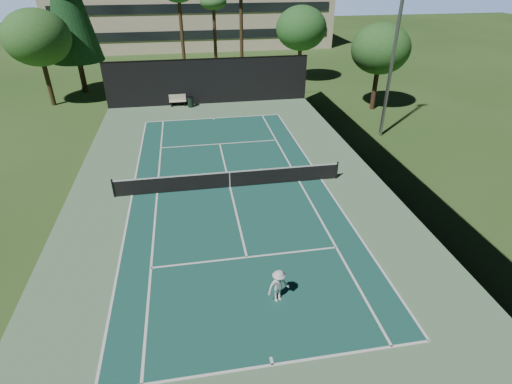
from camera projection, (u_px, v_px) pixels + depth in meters
ground at (230, 187)px, 22.98m from camera, size 160.00×160.00×0.00m
apron_slab at (230, 187)px, 22.98m from camera, size 18.00×32.00×0.01m
court_surface at (230, 187)px, 22.98m from camera, size 10.97×23.77×0.01m
court_lines at (230, 187)px, 22.97m from camera, size 11.07×23.87×0.01m
tennis_net at (230, 179)px, 22.71m from camera, size 12.90×0.10×1.10m
fence at (229, 155)px, 22.04m from camera, size 18.04×32.05×4.03m
player at (279, 286)px, 14.98m from camera, size 1.04×0.79×1.43m
tennis_ball_b at (200, 185)px, 23.18m from camera, size 0.08×0.08×0.08m
tennis_ball_c at (261, 168)px, 25.02m from camera, size 0.06×0.06×0.06m
tennis_ball_d at (131, 171)px, 24.70m from camera, size 0.06×0.06×0.06m
park_bench at (178, 100)px, 35.76m from camera, size 1.50×0.45×1.02m
trash_bin at (191, 102)px, 35.50m from camera, size 0.56×0.56×0.95m
palm_b at (213, 5)px, 41.71m from camera, size 2.80×2.80×8.42m
decid_tree_a at (301, 28)px, 40.53m from camera, size 5.12×5.12×7.62m
decid_tree_b at (381, 49)px, 32.76m from camera, size 4.80×4.80×7.14m
decid_tree_c at (37, 38)px, 33.39m from camera, size 5.44×5.44×8.09m
campus_building at (194, 16)px, 60.12m from camera, size 40.50×12.50×8.30m
light_pole at (395, 45)px, 26.65m from camera, size 0.90×0.25×12.22m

